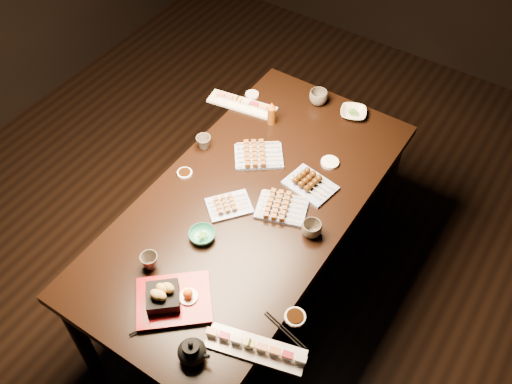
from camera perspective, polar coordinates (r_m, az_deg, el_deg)
ground at (r=3.34m, az=-3.45°, el=-7.33°), size 5.00×5.00×0.00m
dining_table at (r=2.95m, az=-0.54°, el=-5.58°), size 1.37×1.98×0.75m
sushi_platter_near at (r=2.24m, az=-0.04°, el=-15.23°), size 0.40×0.21×0.05m
sushi_platter_far at (r=3.11m, az=-1.41°, el=8.96°), size 0.39×0.17×0.05m
yakitori_plate_center at (r=2.62m, az=-2.72°, el=-1.13°), size 0.24×0.25×0.05m
yakitori_plate_right at (r=2.60m, az=2.60°, el=-1.37°), size 0.27×0.23×0.06m
yakitori_plate_left at (r=2.82m, az=0.27°, el=3.90°), size 0.29×0.28×0.06m
tsukune_plate at (r=2.70m, az=5.47°, el=0.96°), size 0.25×0.20×0.06m
edamame_bowl_green at (r=2.52m, az=-5.40°, el=-4.35°), size 0.16×0.16×0.04m
edamame_bowl_cream at (r=3.09m, az=9.71°, el=7.78°), size 0.18×0.18×0.03m
tempura_tray at (r=2.33m, az=-8.32°, el=-10.18°), size 0.38×0.38×0.11m
teacup_near_left at (r=2.45m, az=-10.60°, el=-6.82°), size 0.11×0.11×0.07m
teacup_mid_right at (r=2.52m, az=5.58°, el=-3.70°), size 0.12×0.12×0.07m
teacup_far_left at (r=2.88m, az=-5.25°, el=4.97°), size 0.09×0.09×0.07m
teacup_far_right at (r=3.13m, az=6.25°, el=9.38°), size 0.11×0.11×0.08m
teapot at (r=2.21m, az=-6.46°, el=-15.44°), size 0.15×0.15×0.11m
condiment_bottle at (r=2.98m, az=1.57°, el=7.91°), size 0.06×0.06×0.14m
sauce_dish_west at (r=2.78m, az=-7.14°, el=1.88°), size 0.09×0.09×0.01m
sauce_dish_east at (r=2.83m, az=7.40°, el=2.94°), size 0.10×0.10×0.02m
sauce_dish_se at (r=2.32m, az=3.92°, el=-12.37°), size 0.12×0.12×0.02m
sauce_dish_nw at (r=3.18m, az=-0.40°, el=9.71°), size 0.09×0.09×0.01m
chopsticks_near at (r=2.34m, az=-10.27°, el=-12.92°), size 0.11×0.18×0.01m
chopsticks_se at (r=2.29m, az=2.89°, el=-13.64°), size 0.22×0.07×0.01m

